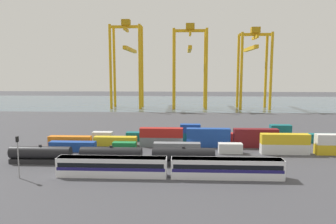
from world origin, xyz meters
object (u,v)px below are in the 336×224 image
Objects in this scene: shipping_container_9 at (70,141)px; gantry_crane_central at (190,58)px; freight_tank_row at (111,155)px; passenger_train at (169,167)px; gantry_crane_west at (127,56)px; shipping_container_0 at (73,146)px; shipping_container_18 at (146,136)px; shipping_container_24 at (326,138)px; shipping_container_1 at (124,147)px; signal_mast at (18,152)px; gantry_crane_east at (254,59)px; shipping_container_21 at (235,137)px.

gantry_crane_central is (35.96, 96.65, 27.71)m from shipping_container_9.
passenger_train is at bearing -31.43° from freight_tank_row.
freight_tank_row is at bearing -81.92° from gantry_crane_west.
freight_tank_row is at bearing -48.12° from shipping_container_9.
shipping_container_18 is at bearing 37.62° from shipping_container_0.
shipping_container_9 is (-16.05, 17.89, -0.70)m from freight_tank_row.
shipping_container_24 is (74.64, 6.87, 0.00)m from shipping_container_9.
shipping_container_1 is at bearing -166.60° from shipping_container_24.
shipping_container_24 is (57.65, 13.74, 0.00)m from shipping_container_1.
freight_tank_row is 24.05m from shipping_container_9.
signal_mast reaches higher than shipping_container_9.
shipping_container_21 is at bearing -105.21° from gantry_crane_east.
shipping_container_0 and shipping_container_9 have the same top height.
gantry_crane_west is at bearing 103.31° from shipping_container_18.
shipping_container_21 is 106.16m from gantry_crane_west.
gantry_crane_central is (35.83, 124.90, 23.62)m from signal_mast.
passenger_train is 0.96× the size of freight_tank_row.
signal_mast is 41.10m from shipping_container_18.
gantry_crane_east reaches higher than signal_mast.
shipping_container_18 is at bearing 59.18° from signal_mast.
passenger_train is 37.76m from shipping_container_21.
shipping_container_21 and shipping_container_24 have the same top height.
shipping_container_1 is 0.50× the size of shipping_container_9.
shipping_container_0 is at bearing -64.70° from shipping_container_9.
signal_mast is at bearing -154.76° from shipping_container_24.
shipping_container_9 is at bearing -110.41° from gantry_crane_central.
shipping_container_0 is 107.86m from gantry_crane_west.
signal_mast is 127.70m from gantry_crane_west.
gantry_crane_west reaches higher than signal_mast.
shipping_container_1 is 108.83m from gantry_crane_central.
shipping_container_24 is at bearing 0.00° from shipping_container_18.
shipping_container_21 is at bearing 23.99° from shipping_container_1.
gantry_crane_central reaches higher than shipping_container_24.
shipping_container_21 is 0.27× the size of gantry_crane_east.
shipping_container_18 is (21.08, 6.87, 0.00)m from shipping_container_9.
passenger_train is at bearing -109.21° from gantry_crane_east.
passenger_train is 3.70× the size of shipping_container_9.
passenger_train reaches higher than shipping_container_9.
gantry_crane_central is (6.44, 122.77, 26.87)m from passenger_train.
shipping_container_21 is at bearing 8.17° from shipping_container_9.
shipping_container_18 is at bearing 78.52° from freight_tank_row.
passenger_train reaches higher than shipping_container_24.
shipping_container_24 is (53.56, 0.00, 0.00)m from shipping_container_18.
shipping_container_18 is at bearing 104.35° from passenger_train.
shipping_container_18 is 1.00× the size of shipping_container_24.
shipping_container_0 is (3.12, 21.39, -4.09)m from signal_mast.
shipping_container_0 is 1.00× the size of shipping_container_18.
shipping_container_0 is at bearing -88.06° from gantry_crane_west.
shipping_container_24 is at bearing 5.26° from shipping_container_9.
gantry_crane_east is (68.93, 103.21, 26.66)m from shipping_container_0.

